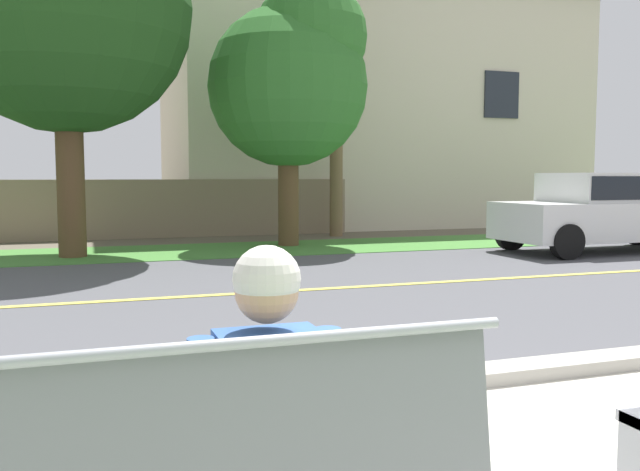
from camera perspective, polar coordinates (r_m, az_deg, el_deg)
name	(u,v)px	position (r m, az deg, el deg)	size (l,w,h in m)	color
ground_plane	(215,278)	(9.99, -8.86, -3.53)	(140.00, 140.00, 0.00)	#665B4C
curb_edge	(365,389)	(4.65, 3.86, -12.77)	(44.00, 0.30, 0.11)	#ADA89E
street_asphalt	(236,294)	(8.53, -7.07, -4.94)	(52.00, 8.00, 0.01)	#515156
road_centre_line	(236,294)	(8.53, -7.07, -4.91)	(48.00, 0.14, 0.01)	#E0CC4C
far_verge_grass	(182,251)	(13.47, -11.53, -1.33)	(48.00, 2.80, 0.02)	#478438
seated_person_blue	(261,409)	(2.40, -5.01, -14.38)	(0.52, 0.68, 1.25)	#47382D
car_white_near	(607,208)	(14.33, 23.06, 2.14)	(4.30, 1.86, 1.54)	silver
shade_tree_centre	(294,75)	(14.40, -2.24, 13.40)	(3.34, 3.34, 5.51)	brown
garden_wall	(81,210)	(16.64, -19.53, 2.06)	(13.00, 0.36, 1.40)	gray
house_across_street	(368,103)	(21.65, 4.05, 11.09)	(13.09, 6.91, 7.45)	beige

